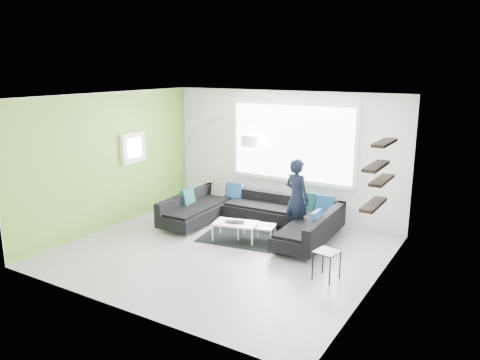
{
  "coord_description": "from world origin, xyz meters",
  "views": [
    {
      "loc": [
        4.44,
        -6.71,
        3.31
      ],
      "look_at": [
        -0.17,
        0.9,
        1.14
      ],
      "focal_mm": 35.0,
      "sensor_mm": 36.0,
      "label": 1
    }
  ],
  "objects_px": {
    "person": "(297,198)",
    "sectional_sofa": "(251,217)",
    "side_table": "(326,265)",
    "laptop": "(235,223)",
    "arc_lamp": "(181,162)",
    "coffee_table": "(246,231)"
  },
  "relations": [
    {
      "from": "laptop",
      "to": "coffee_table",
      "type": "bearing_deg",
      "value": 23.11
    },
    {
      "from": "sectional_sofa",
      "to": "side_table",
      "type": "bearing_deg",
      "value": -33.52
    },
    {
      "from": "coffee_table",
      "to": "laptop",
      "type": "xyz_separation_m",
      "value": [
        -0.15,
        -0.18,
        0.19
      ]
    },
    {
      "from": "sectional_sofa",
      "to": "side_table",
      "type": "relative_size",
      "value": 7.14
    },
    {
      "from": "sectional_sofa",
      "to": "person",
      "type": "relative_size",
      "value": 2.17
    },
    {
      "from": "arc_lamp",
      "to": "coffee_table",
      "type": "bearing_deg",
      "value": -33.75
    },
    {
      "from": "person",
      "to": "sectional_sofa",
      "type": "bearing_deg",
      "value": 35.55
    },
    {
      "from": "arc_lamp",
      "to": "person",
      "type": "height_order",
      "value": "arc_lamp"
    },
    {
      "from": "arc_lamp",
      "to": "laptop",
      "type": "relative_size",
      "value": 4.87
    },
    {
      "from": "coffee_table",
      "to": "side_table",
      "type": "xyz_separation_m",
      "value": [
        1.98,
        -0.86,
        0.06
      ]
    },
    {
      "from": "arc_lamp",
      "to": "person",
      "type": "bearing_deg",
      "value": -16.75
    },
    {
      "from": "side_table",
      "to": "person",
      "type": "bearing_deg",
      "value": 128.4
    },
    {
      "from": "arc_lamp",
      "to": "side_table",
      "type": "relative_size",
      "value": 4.54
    },
    {
      "from": "sectional_sofa",
      "to": "side_table",
      "type": "distance_m",
      "value": 2.5
    },
    {
      "from": "sectional_sofa",
      "to": "laptop",
      "type": "height_order",
      "value": "sectional_sofa"
    },
    {
      "from": "side_table",
      "to": "laptop",
      "type": "xyz_separation_m",
      "value": [
        -2.13,
        0.68,
        0.13
      ]
    },
    {
      "from": "arc_lamp",
      "to": "person",
      "type": "relative_size",
      "value": 1.38
    },
    {
      "from": "sectional_sofa",
      "to": "coffee_table",
      "type": "relative_size",
      "value": 3.16
    },
    {
      "from": "coffee_table",
      "to": "person",
      "type": "xyz_separation_m",
      "value": [
        0.74,
        0.71,
        0.61
      ]
    },
    {
      "from": "coffee_table",
      "to": "side_table",
      "type": "bearing_deg",
      "value": -37.05
    },
    {
      "from": "laptop",
      "to": "person",
      "type": "bearing_deg",
      "value": 18.18
    },
    {
      "from": "coffee_table",
      "to": "laptop",
      "type": "bearing_deg",
      "value": -143.87
    }
  ]
}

